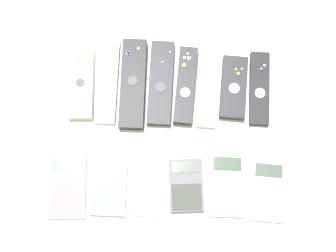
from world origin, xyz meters
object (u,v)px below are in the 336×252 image
at_px(remote_7, 259,89).
at_px(calculator_1, 109,187).
at_px(calculator_4, 227,185).
at_px(remote_2, 133,84).
at_px(remote_6, 234,88).
at_px(remote_0, 81,83).
at_px(calculator_0, 67,185).
at_px(calculator_3, 186,185).
at_px(remote_3, 161,83).
at_px(calculator_5, 267,191).
at_px(remote_1, 108,81).
at_px(remote_5, 208,83).
at_px(calculator_2, 148,183).
at_px(remote_4, 186,86).

bearing_deg(remote_7, calculator_1, -143.39).
distance_m(remote_7, calculator_4, 0.25).
bearing_deg(remote_2, remote_6, -0.15).
distance_m(remote_0, calculator_0, 0.24).
distance_m(remote_6, calculator_3, 0.26).
xyz_separation_m(remote_2, calculator_4, (0.22, -0.23, -0.01)).
xyz_separation_m(remote_0, remote_7, (0.43, -0.00, -0.00)).
xyz_separation_m(remote_2, remote_3, (0.07, 0.00, -0.00)).
bearing_deg(calculator_3, calculator_1, 179.29).
distance_m(remote_2, calculator_3, 0.27).
relative_size(remote_6, calculator_5, 1.09).
relative_size(remote_0, calculator_3, 1.41).
xyz_separation_m(remote_1, remote_5, (0.24, 0.00, -0.00)).
distance_m(remote_3, calculator_2, 0.24).
bearing_deg(remote_4, calculator_5, -48.02).
xyz_separation_m(remote_3, calculator_5, (0.25, -0.25, -0.00)).
height_order(remote_2, remote_5, remote_2).
distance_m(remote_0, calculator_5, 0.50).
relative_size(remote_5, calculator_0, 1.44).
distance_m(remote_4, calculator_5, 0.31).
height_order(calculator_3, calculator_5, calculator_3).
bearing_deg(remote_4, calculator_4, -63.29).
relative_size(remote_3, remote_5, 0.95).
bearing_deg(remote_3, remote_6, -0.80).
distance_m(remote_1, calculator_0, 0.26).
xyz_separation_m(remote_5, calculator_0, (-0.32, -0.25, -0.00)).
bearing_deg(calculator_4, remote_1, 140.73).
xyz_separation_m(calculator_1, calculator_4, (0.27, 0.01, -0.00)).
distance_m(remote_4, remote_7, 0.18).
height_order(remote_4, remote_6, remote_4).
bearing_deg(calculator_0, calculator_4, -0.39).
distance_m(remote_1, remote_5, 0.24).
distance_m(calculator_1, calculator_4, 0.27).
distance_m(remote_2, remote_5, 0.18).
relative_size(remote_7, calculator_4, 1.26).
distance_m(remote_5, calculator_0, 0.41).
xyz_separation_m(remote_4, calculator_3, (0.01, -0.24, -0.01)).
bearing_deg(remote_7, remote_3, 179.92).
bearing_deg(calculator_5, remote_5, 122.40).
height_order(calculator_0, calculator_2, calculator_0).
bearing_deg(calculator_3, calculator_4, -1.85).
height_order(remote_3, calculator_2, remote_3).
bearing_deg(remote_5, remote_2, -174.79).
height_order(remote_1, remote_2, remote_2).
xyz_separation_m(remote_5, calculator_2, (-0.14, -0.24, -0.00)).
bearing_deg(calculator_3, remote_0, 133.83).
bearing_deg(calculator_2, remote_1, 116.94).
bearing_deg(remote_6, calculator_2, -126.62).
bearing_deg(remote_7, calculator_5, -84.87).
bearing_deg(remote_0, calculator_1, -74.06).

